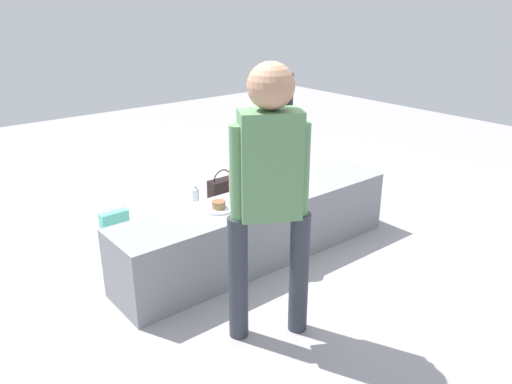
{
  "coord_description": "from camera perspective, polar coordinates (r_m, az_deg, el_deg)",
  "views": [
    {
      "loc": [
        -2.3,
        -2.78,
        1.98
      ],
      "look_at": [
        -0.35,
        -0.38,
        0.77
      ],
      "focal_mm": 35.26,
      "sensor_mm": 36.0,
      "label": 1
    }
  ],
  "objects": [
    {
      "name": "railing_post",
      "position": [
        5.22,
        3.47,
        4.78
      ],
      "size": [
        0.36,
        0.36,
        1.28
      ],
      "color": "black",
      "rests_on": "ground_plane"
    },
    {
      "name": "water_bottle_near_gift",
      "position": [
        5.15,
        -6.9,
        -0.33
      ],
      "size": [
        0.07,
        0.07,
        0.2
      ],
      "color": "silver",
      "rests_on": "ground_plane"
    },
    {
      "name": "adult_standing",
      "position": [
        2.82,
        1.58,
        1.12
      ],
      "size": [
        0.45,
        0.35,
        1.67
      ],
      "color": "#2E333D",
      "rests_on": "ground_plane"
    },
    {
      "name": "water_bottle_far_side",
      "position": [
        3.94,
        -15.6,
        -8.29
      ],
      "size": [
        0.07,
        0.07,
        0.19
      ],
      "color": "silver",
      "rests_on": "ground_plane"
    },
    {
      "name": "handbag_black_leather",
      "position": [
        5.22,
        -3.8,
        0.35
      ],
      "size": [
        0.3,
        0.14,
        0.33
      ],
      "color": "black",
      "rests_on": "ground_plane"
    },
    {
      "name": "gift_bag",
      "position": [
        4.43,
        -15.68,
        -3.91
      ],
      "size": [
        0.24,
        0.08,
        0.34
      ],
      "color": "#59C6B2",
      "rests_on": "ground_plane"
    },
    {
      "name": "ground_plane",
      "position": [
        4.12,
        0.42,
        -7.39
      ],
      "size": [
        12.0,
        12.0,
        0.0
      ],
      "primitive_type": "plane",
      "color": "gray"
    },
    {
      "name": "cake_plate",
      "position": [
        3.69,
        -4.24,
        -1.69
      ],
      "size": [
        0.22,
        0.22,
        0.07
      ],
      "color": "white",
      "rests_on": "concrete_ledge"
    },
    {
      "name": "party_cup_red",
      "position": [
        4.88,
        -0.06,
        -1.83
      ],
      "size": [
        0.08,
        0.08,
        0.12
      ],
      "primitive_type": "cylinder",
      "color": "red",
      "rests_on": "ground_plane"
    },
    {
      "name": "concrete_ledge",
      "position": [
        4.0,
        0.43,
        -4.13
      ],
      "size": [
        2.42,
        0.5,
        0.52
      ],
      "primitive_type": "cube",
      "color": "gray",
      "rests_on": "ground_plane"
    },
    {
      "name": "cake_box_white",
      "position": [
        4.71,
        -7.31,
        -2.91
      ],
      "size": [
        0.34,
        0.36,
        0.12
      ],
      "primitive_type": "cube",
      "rotation": [
        0.0,
        0.0,
        -0.29
      ],
      "color": "white",
      "rests_on": "ground_plane"
    },
    {
      "name": "child_seated",
      "position": [
        3.75,
        -1.03,
        1.92
      ],
      "size": [
        0.28,
        0.33,
        0.48
      ],
      "color": "#222E4C",
      "rests_on": "concrete_ledge"
    },
    {
      "name": "handbag_brown_canvas",
      "position": [
        4.27,
        -8.31,
        -4.81
      ],
      "size": [
        0.34,
        0.14,
        0.34
      ],
      "color": "brown",
      "rests_on": "ground_plane"
    }
  ]
}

